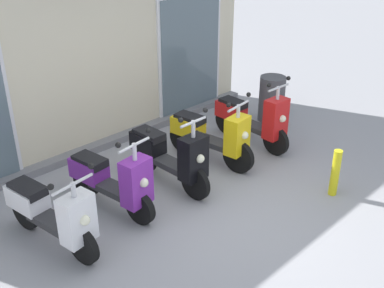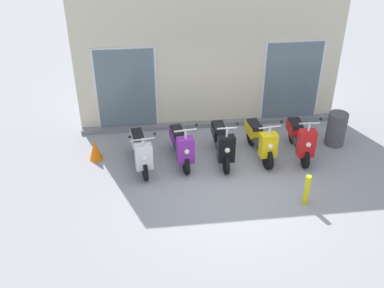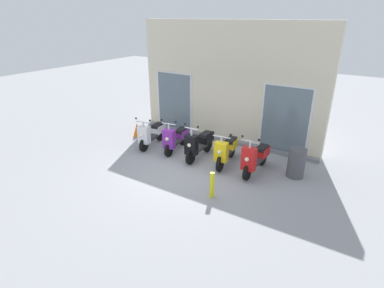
{
  "view_description": "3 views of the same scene",
  "coord_description": "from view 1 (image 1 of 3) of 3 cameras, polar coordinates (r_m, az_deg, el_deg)",
  "views": [
    {
      "loc": [
        -3.97,
        -3.47,
        3.68
      ],
      "look_at": [
        0.36,
        0.89,
        0.6
      ],
      "focal_mm": 44.21,
      "sensor_mm": 36.0,
      "label": 1
    },
    {
      "loc": [
        -1.77,
        -8.09,
        6.2
      ],
      "look_at": [
        -0.73,
        0.73,
        0.69
      ],
      "focal_mm": 42.94,
      "sensor_mm": 36.0,
      "label": 2
    },
    {
      "loc": [
        4.64,
        -6.73,
        4.33
      ],
      "look_at": [
        -0.15,
        0.86,
        0.5
      ],
      "focal_mm": 28.46,
      "sensor_mm": 36.0,
      "label": 3
    }
  ],
  "objects": [
    {
      "name": "ground_plane",
      "position": [
        6.43,
        3.36,
        -8.34
      ],
      "size": [
        40.0,
        40.0,
        0.0
      ],
      "primitive_type": "plane",
      "color": "#939399"
    },
    {
      "name": "storefront_facade",
      "position": [
        7.73,
        -13.09,
        13.51
      ],
      "size": [
        6.9,
        0.5,
        4.19
      ],
      "color": "beige",
      "rests_on": "ground_plane"
    },
    {
      "name": "scooter_white",
      "position": [
        5.85,
        -16.59,
        -7.93
      ],
      "size": [
        0.61,
        1.55,
        1.17
      ],
      "color": "black",
      "rests_on": "ground_plane"
    },
    {
      "name": "scooter_purple",
      "position": [
        6.34,
        -9.6,
        -4.29
      ],
      "size": [
        0.58,
        1.51,
        1.25
      ],
      "color": "black",
      "rests_on": "ground_plane"
    },
    {
      "name": "scooter_black",
      "position": [
        6.79,
        -2.69,
        -1.29
      ],
      "size": [
        0.53,
        1.6,
        1.3
      ],
      "color": "black",
      "rests_on": "ground_plane"
    },
    {
      "name": "scooter_yellow",
      "position": [
        7.44,
        2.33,
        1.08
      ],
      "size": [
        0.6,
        1.61,
        1.22
      ],
      "color": "black",
      "rests_on": "ground_plane"
    },
    {
      "name": "scooter_red",
      "position": [
        8.08,
        7.35,
        3.12
      ],
      "size": [
        0.55,
        1.61,
        1.29
      ],
      "color": "black",
      "rests_on": "ground_plane"
    },
    {
      "name": "trash_bin",
      "position": [
        9.12,
        9.59,
        5.4
      ],
      "size": [
        0.48,
        0.48,
        0.87
      ],
      "primitive_type": "cylinder",
      "color": "#4C4C51",
      "rests_on": "ground_plane"
    },
    {
      "name": "curb_bollard",
      "position": [
        6.93,
        16.89,
        -3.34
      ],
      "size": [
        0.12,
        0.12,
        0.7
      ],
      "primitive_type": "cylinder",
      "color": "yellow",
      "rests_on": "ground_plane"
    }
  ]
}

